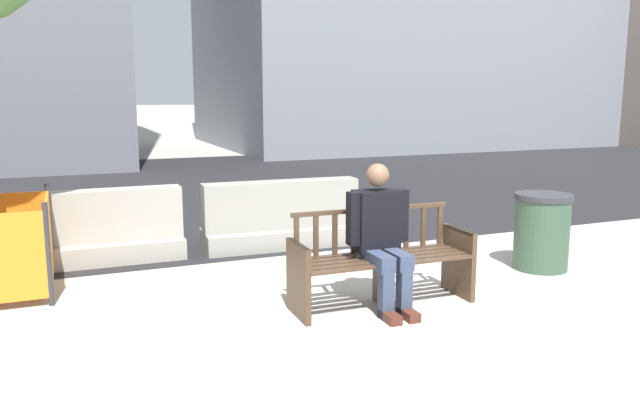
# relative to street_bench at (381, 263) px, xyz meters

# --- Properties ---
(ground_plane) EXTENTS (200.00, 200.00, 0.00)m
(ground_plane) POSITION_rel_street_bench_xyz_m (0.42, -0.70, -0.40)
(ground_plane) COLOR #ADA89E
(street_asphalt) EXTENTS (120.00, 12.00, 0.01)m
(street_asphalt) POSITION_rel_street_bench_xyz_m (0.42, 8.00, -0.39)
(street_asphalt) COLOR black
(street_asphalt) RESTS_ON ground
(street_bench) EXTENTS (1.70, 0.56, 0.88)m
(street_bench) POSITION_rel_street_bench_xyz_m (0.00, 0.00, 0.00)
(street_bench) COLOR #473323
(street_bench) RESTS_ON ground
(seated_person) EXTENTS (0.58, 0.73, 1.31)m
(seated_person) POSITION_rel_street_bench_xyz_m (-0.04, -0.06, 0.29)
(seated_person) COLOR black
(seated_person) RESTS_ON ground
(jersey_barrier_centre) EXTENTS (2.03, 0.76, 0.84)m
(jersey_barrier_centre) POSITION_rel_street_bench_xyz_m (-0.11, 2.49, -0.06)
(jersey_barrier_centre) COLOR gray
(jersey_barrier_centre) RESTS_ON ground
(jersey_barrier_left) EXTENTS (2.00, 0.68, 0.84)m
(jersey_barrier_left) POSITION_rel_street_bench_xyz_m (-2.37, 2.59, -0.06)
(jersey_barrier_left) COLOR #9E998E
(jersey_barrier_left) RESTS_ON ground
(trash_bin) EXTENTS (0.62, 0.62, 0.85)m
(trash_bin) POSITION_rel_street_bench_xyz_m (2.21, 0.38, 0.03)
(trash_bin) COLOR #334C38
(trash_bin) RESTS_ON ground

